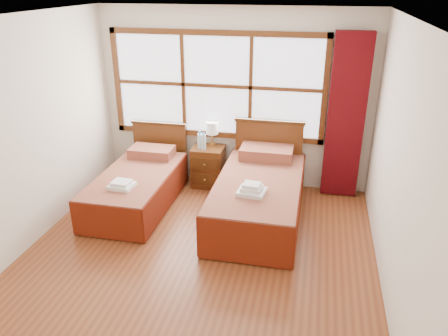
# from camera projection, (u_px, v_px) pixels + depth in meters

# --- Properties ---
(floor) EXTENTS (4.50, 4.50, 0.00)m
(floor) POSITION_uv_depth(u_px,v_px,m) (195.00, 263.00, 4.89)
(floor) COLOR brown
(floor) RESTS_ON ground
(ceiling) EXTENTS (4.50, 4.50, 0.00)m
(ceiling) POSITION_uv_depth(u_px,v_px,m) (187.00, 19.00, 3.85)
(ceiling) COLOR white
(ceiling) RESTS_ON wall_back
(wall_back) EXTENTS (4.00, 0.00, 4.00)m
(wall_back) POSITION_uv_depth(u_px,v_px,m) (234.00, 99.00, 6.39)
(wall_back) COLOR silver
(wall_back) RESTS_ON floor
(wall_left) EXTENTS (0.00, 4.50, 4.50)m
(wall_left) POSITION_uv_depth(u_px,v_px,m) (15.00, 141.00, 4.76)
(wall_left) COLOR silver
(wall_left) RESTS_ON floor
(wall_right) EXTENTS (0.00, 4.50, 4.50)m
(wall_right) POSITION_uv_depth(u_px,v_px,m) (402.00, 173.00, 3.98)
(wall_right) COLOR silver
(wall_right) RESTS_ON floor
(window) EXTENTS (3.16, 0.06, 1.56)m
(window) POSITION_uv_depth(u_px,v_px,m) (217.00, 86.00, 6.32)
(window) COLOR white
(window) RESTS_ON wall_back
(curtain) EXTENTS (0.50, 0.16, 2.30)m
(curtain) POSITION_uv_depth(u_px,v_px,m) (346.00, 117.00, 6.00)
(curtain) COLOR #58080D
(curtain) RESTS_ON wall_back
(bed_left) EXTENTS (0.94, 1.96, 0.91)m
(bed_left) POSITION_uv_depth(u_px,v_px,m) (138.00, 185.00, 6.08)
(bed_left) COLOR #40240D
(bed_left) RESTS_ON floor
(bed_right) EXTENTS (1.09, 2.11, 1.06)m
(bed_right) POSITION_uv_depth(u_px,v_px,m) (259.00, 195.00, 5.73)
(bed_right) COLOR #40240D
(bed_right) RESTS_ON floor
(nightstand) EXTENTS (0.46, 0.45, 0.61)m
(nightstand) POSITION_uv_depth(u_px,v_px,m) (208.00, 166.00, 6.62)
(nightstand) COLOR #572E13
(nightstand) RESTS_ON floor
(towels_left) EXTENTS (0.32, 0.29, 0.09)m
(towels_left) POSITION_uv_depth(u_px,v_px,m) (122.00, 185.00, 5.54)
(towels_left) COLOR white
(towels_left) RESTS_ON bed_left
(towels_right) EXTENTS (0.35, 0.31, 0.14)m
(towels_right) POSITION_uv_depth(u_px,v_px,m) (252.00, 190.00, 5.20)
(towels_right) COLOR white
(towels_right) RESTS_ON bed_right
(lamp) EXTENTS (0.18, 0.18, 0.36)m
(lamp) POSITION_uv_depth(u_px,v_px,m) (212.00, 129.00, 6.52)
(lamp) COLOR gold
(lamp) RESTS_ON nightstand
(bottle_near) EXTENTS (0.07, 0.07, 0.26)m
(bottle_near) POSITION_uv_depth(u_px,v_px,m) (200.00, 141.00, 6.44)
(bottle_near) COLOR silver
(bottle_near) RESTS_ON nightstand
(bottle_far) EXTENTS (0.07, 0.07, 0.26)m
(bottle_far) POSITION_uv_depth(u_px,v_px,m) (204.00, 142.00, 6.38)
(bottle_far) COLOR silver
(bottle_far) RESTS_ON nightstand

